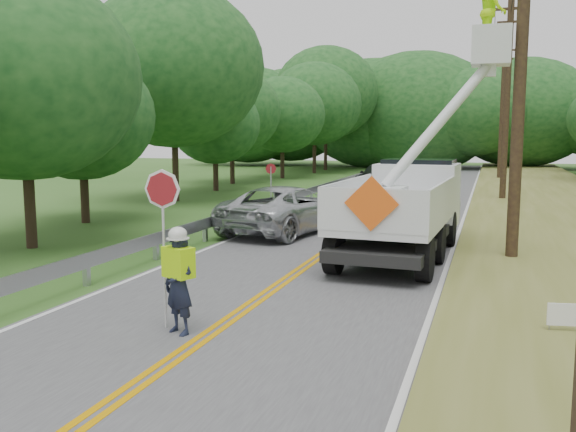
% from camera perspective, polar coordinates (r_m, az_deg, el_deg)
% --- Properties ---
extents(ground, '(140.00, 140.00, 0.00)m').
position_cam_1_polar(ground, '(9.13, -12.35, -14.22)').
color(ground, '#29531A').
rests_on(ground, ground).
extents(road, '(7.20, 96.00, 0.03)m').
position_cam_1_polar(road, '(21.96, 6.60, -1.22)').
color(road, '#49494B').
rests_on(road, ground).
extents(guardrail, '(0.18, 48.00, 0.77)m').
position_cam_1_polar(guardrail, '(23.87, -2.41, 0.85)').
color(guardrail, '#A2A5AA').
rests_on(guardrail, ground).
extents(utility_poles, '(1.60, 43.30, 10.00)m').
position_cam_1_polar(utility_poles, '(24.35, 20.17, 11.65)').
color(utility_poles, black).
rests_on(utility_poles, ground).
extents(tall_grass_verge, '(7.00, 96.00, 0.30)m').
position_cam_1_polar(tall_grass_verge, '(21.66, 25.32, -1.66)').
color(tall_grass_verge, brown).
rests_on(tall_grass_verge, ground).
extents(treeline_left, '(10.65, 57.01, 11.56)m').
position_cam_1_polar(treeline_left, '(40.34, -3.34, 11.27)').
color(treeline_left, '#332319').
rests_on(treeline_left, ground).
extents(treeline_horizon, '(57.43, 14.62, 12.37)m').
position_cam_1_polar(treeline_horizon, '(63.67, 14.09, 9.33)').
color(treeline_horizon, '#144219').
rests_on(treeline_horizon, ground).
extents(flagger, '(1.10, 0.61, 2.77)m').
position_cam_1_polar(flagger, '(10.45, -10.23, -5.57)').
color(flagger, '#191E33').
rests_on(flagger, road).
extents(bucket_truck, '(4.07, 7.54, 7.18)m').
position_cam_1_polar(bucket_truck, '(17.91, 11.60, 1.85)').
color(bucket_truck, black).
rests_on(bucket_truck, road).
extents(suv_silver, '(3.81, 6.21, 1.61)m').
position_cam_1_polar(suv_silver, '(21.00, -0.07, 0.67)').
color(suv_silver, '#B4B7BB').
rests_on(suv_silver, road).
extents(suv_darkgrey, '(4.46, 6.38, 1.71)m').
position_cam_1_polar(suv_darkgrey, '(35.26, 8.83, 3.49)').
color(suv_darkgrey, '#33363A').
rests_on(suv_darkgrey, road).
extents(stop_sign_permanent, '(0.44, 0.17, 2.15)m').
position_cam_1_polar(stop_sign_permanent, '(26.02, -1.61, 3.27)').
color(stop_sign_permanent, '#A2A5AA').
rests_on(stop_sign_permanent, ground).
extents(yard_sign, '(0.51, 0.12, 0.74)m').
position_cam_1_polar(yard_sign, '(10.63, 24.40, -8.55)').
color(yard_sign, white).
rests_on(yard_sign, ground).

